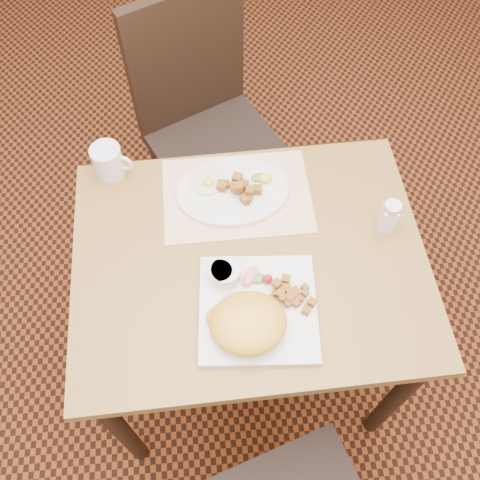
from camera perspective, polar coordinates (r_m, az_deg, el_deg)
The scene contains 15 objects.
ground at distance 2.05m, azimuth 0.73°, elevation -12.15°, with size 8.00×8.00×0.00m, color black.
table at distance 1.46m, azimuth 1.01°, elevation -4.00°, with size 0.90×0.70×0.75m.
chair_far at distance 1.94m, azimuth -3.65°, elevation 12.82°, with size 0.56×0.56×0.97m.
placemat at distance 1.46m, azimuth -0.33°, elevation 4.78°, with size 0.40×0.28×0.00m, color white.
plate_square at distance 1.29m, azimuth 1.93°, elevation -7.33°, with size 0.28×0.28×0.02m, color silver.
plate_oval at distance 1.46m, azimuth -0.78°, elevation 5.20°, with size 0.30×0.23×0.02m, color silver, non-canonical shape.
hollandaise_mound at distance 1.23m, azimuth 0.80°, elevation -8.86°, with size 0.19×0.16×0.07m.
ramekin at distance 1.30m, azimuth -1.56°, elevation -3.51°, with size 0.08×0.07×0.04m.
garnish_sq at distance 1.31m, azimuth 1.69°, elevation -3.97°, with size 0.08×0.07×0.03m.
fried_egg at distance 1.47m, azimuth -3.53°, elevation 6.34°, with size 0.10×0.10×0.02m.
garnish_ov at distance 1.47m, azimuth 2.43°, elevation 6.64°, with size 0.06×0.04×0.02m.
salt_shaker at distance 1.42m, azimuth 15.61°, elevation 2.49°, with size 0.05×0.05×0.10m.
coffee_mug at distance 1.52m, azimuth -13.81°, elevation 8.18°, with size 0.11×0.08×0.09m.
home_fries_sq at distance 1.29m, azimuth 5.40°, elevation -5.88°, with size 0.12×0.11×0.03m.
home_fries_ov at distance 1.43m, azimuth 0.13°, elevation 5.44°, with size 0.12×0.09×0.04m.
Camera 1 is at (-0.10, -0.65, 1.94)m, focal length 40.00 mm.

